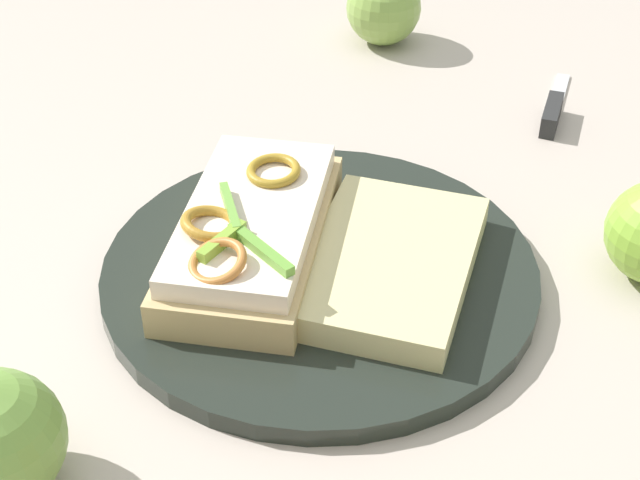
{
  "coord_description": "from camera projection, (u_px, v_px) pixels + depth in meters",
  "views": [
    {
      "loc": [
        0.47,
        0.12,
        0.4
      ],
      "look_at": [
        0.0,
        0.0,
        0.03
      ],
      "focal_mm": 53.47,
      "sensor_mm": 36.0,
      "label": 1
    }
  ],
  "objects": [
    {
      "name": "bread_slice_side",
      "position": [
        390.0,
        260.0,
        0.6
      ],
      "size": [
        0.16,
        0.11,
        0.02
      ],
      "primitive_type": "cube",
      "rotation": [
        0.0,
        0.0,
        3.09
      ],
      "color": "beige",
      "rests_on": "plate"
    },
    {
      "name": "sandwich",
      "position": [
        250.0,
        234.0,
        0.61
      ],
      "size": [
        0.19,
        0.1,
        0.05
      ],
      "rotation": [
        0.0,
        0.0,
        3.22
      ],
      "color": "tan",
      "rests_on": "plate"
    },
    {
      "name": "ground_plane",
      "position": [
        320.0,
        280.0,
        0.62
      ],
      "size": [
        2.0,
        2.0,
        0.0
      ],
      "primitive_type": "plane",
      "color": "#BCACA1",
      "rests_on": "ground"
    },
    {
      "name": "apple_3",
      "position": [
        384.0,
        7.0,
        0.89
      ],
      "size": [
        0.07,
        0.07,
        0.07
      ],
      "primitive_type": "sphere",
      "rotation": [
        0.0,
        0.0,
        0.07
      ],
      "color": "#82A548",
      "rests_on": "ground_plane"
    },
    {
      "name": "plate",
      "position": [
        320.0,
        272.0,
        0.62
      ],
      "size": [
        0.28,
        0.28,
        0.01
      ],
      "primitive_type": "cylinder",
      "color": "#232A24",
      "rests_on": "ground_plane"
    },
    {
      "name": "knife",
      "position": [
        553.0,
        110.0,
        0.79
      ],
      "size": [
        0.12,
        0.02,
        0.02
      ],
      "rotation": [
        0.0,
        0.0,
        3.07
      ],
      "color": "silver",
      "rests_on": "ground_plane"
    }
  ]
}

